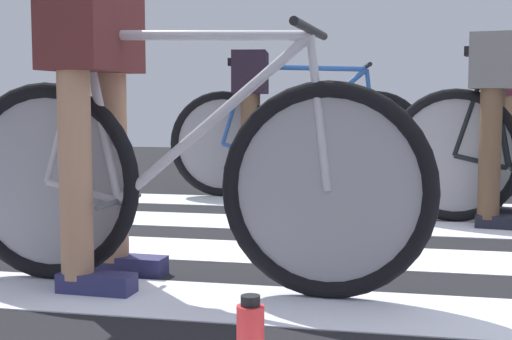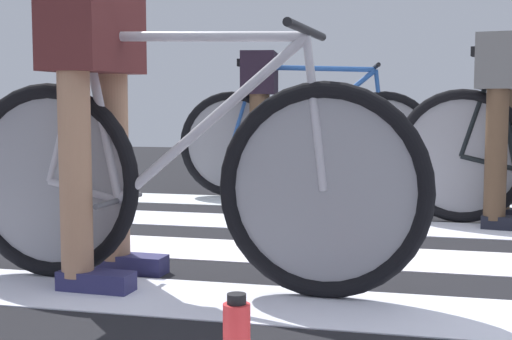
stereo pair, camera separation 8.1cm
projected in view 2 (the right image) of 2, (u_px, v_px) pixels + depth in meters
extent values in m
cube|color=black|center=(441.00, 284.00, 2.62)|extent=(18.00, 14.00, 0.02)
cube|color=white|center=(483.00, 318.00, 2.16)|extent=(5.20, 0.44, 0.00)
cube|color=white|center=(407.00, 259.00, 2.97)|extent=(5.20, 0.44, 0.00)
cube|color=white|center=(452.00, 230.00, 3.65)|extent=(5.20, 0.44, 0.00)
cube|color=white|center=(461.00, 208.00, 4.38)|extent=(5.20, 0.44, 0.00)
torus|color=black|center=(50.00, 181.00, 2.65)|extent=(0.72, 0.09, 0.72)
torus|color=black|center=(324.00, 191.00, 2.36)|extent=(0.72, 0.09, 0.72)
cylinder|color=gray|center=(50.00, 181.00, 2.65)|extent=(0.61, 0.04, 0.61)
cylinder|color=gray|center=(324.00, 191.00, 2.36)|extent=(0.61, 0.04, 0.61)
cylinder|color=#B4B2BB|center=(191.00, 36.00, 2.44)|extent=(0.80, 0.07, 0.05)
cylinder|color=#B4B2BB|center=(208.00, 122.00, 2.45)|extent=(0.70, 0.07, 0.59)
cylinder|color=#B4B2BB|center=(102.00, 119.00, 2.56)|extent=(0.15, 0.04, 0.59)
cylinder|color=#B4B2BB|center=(84.00, 191.00, 2.61)|extent=(0.29, 0.04, 0.09)
cylinder|color=#B4B2BB|center=(67.00, 110.00, 2.60)|extent=(0.19, 0.03, 0.53)
cylinder|color=#B4B2BB|center=(315.00, 114.00, 2.34)|extent=(0.09, 0.03, 0.50)
cube|color=black|center=(85.00, 28.00, 2.55)|extent=(0.24, 0.10, 0.05)
cylinder|color=black|center=(307.00, 30.00, 2.33)|extent=(0.05, 0.52, 0.03)
cylinder|color=#4C4C51|center=(119.00, 200.00, 2.57)|extent=(0.04, 0.34, 0.02)
cylinder|color=#A87A5B|center=(114.00, 136.00, 2.71)|extent=(0.11, 0.11, 0.94)
cylinder|color=#A87A5B|center=(75.00, 140.00, 2.44)|extent=(0.11, 0.11, 0.94)
cube|color=#552323|center=(93.00, 33.00, 2.54)|extent=(0.24, 0.42, 0.28)
cube|color=navy|center=(133.00, 264.00, 2.74)|extent=(0.26, 0.11, 0.07)
cube|color=navy|center=(96.00, 281.00, 2.47)|extent=(0.26, 0.11, 0.07)
torus|color=black|center=(461.00, 156.00, 3.85)|extent=(0.72, 0.18, 0.72)
cylinder|color=gray|center=(461.00, 156.00, 3.85)|extent=(0.60, 0.11, 0.61)
cylinder|color=black|center=(506.00, 113.00, 3.74)|extent=(0.16, 0.06, 0.59)
cylinder|color=black|center=(488.00, 163.00, 3.80)|extent=(0.29, 0.08, 0.09)
cylinder|color=black|center=(478.00, 107.00, 3.79)|extent=(0.19, 0.06, 0.53)
cube|color=black|center=(496.00, 51.00, 3.73)|extent=(0.25, 0.13, 0.05)
cylinder|color=brown|center=(502.00, 129.00, 3.89)|extent=(0.11, 0.11, 0.90)
cylinder|color=brown|center=(497.00, 131.00, 3.63)|extent=(0.11, 0.11, 0.90)
cube|color=#5F5E5F|center=(501.00, 62.00, 3.73)|extent=(0.29, 0.44, 0.28)
cube|color=black|center=(512.00, 215.00, 3.90)|extent=(0.27, 0.14, 0.07)
cube|color=black|center=(508.00, 223.00, 3.65)|extent=(0.27, 0.14, 0.07)
torus|color=black|center=(232.00, 144.00, 4.91)|extent=(0.72, 0.15, 0.72)
torus|color=black|center=(384.00, 145.00, 4.81)|extent=(0.72, 0.15, 0.72)
cylinder|color=gray|center=(232.00, 144.00, 4.91)|extent=(0.60, 0.09, 0.61)
cylinder|color=gray|center=(384.00, 145.00, 4.81)|extent=(0.60, 0.09, 0.61)
cylinder|color=#2957A6|center=(315.00, 68.00, 4.80)|extent=(0.80, 0.14, 0.05)
cylinder|color=#2957A6|center=(324.00, 112.00, 4.83)|extent=(0.70, 0.13, 0.59)
cylinder|color=#2957A6|center=(264.00, 110.00, 4.86)|extent=(0.16, 0.05, 0.59)
cylinder|color=#2957A6|center=(252.00, 149.00, 4.90)|extent=(0.29, 0.07, 0.09)
cylinder|color=#2957A6|center=(244.00, 106.00, 4.88)|extent=(0.19, 0.05, 0.53)
cylinder|color=#2957A6|center=(380.00, 108.00, 4.79)|extent=(0.09, 0.04, 0.50)
cube|color=black|center=(255.00, 63.00, 4.84)|extent=(0.25, 0.12, 0.05)
cylinder|color=black|center=(376.00, 67.00, 4.76)|extent=(0.10, 0.52, 0.03)
cylinder|color=#4C4C51|center=(273.00, 153.00, 4.89)|extent=(0.07, 0.34, 0.02)
cylinder|color=brown|center=(262.00, 124.00, 5.01)|extent=(0.11, 0.11, 0.89)
cylinder|color=brown|center=(258.00, 125.00, 4.74)|extent=(0.11, 0.11, 0.89)
cube|color=black|center=(260.00, 73.00, 4.84)|extent=(0.27, 0.44, 0.28)
cube|color=navy|center=(272.00, 189.00, 5.05)|extent=(0.27, 0.13, 0.07)
cube|color=navy|center=(268.00, 195.00, 4.77)|extent=(0.27, 0.13, 0.07)
torus|color=black|center=(490.00, 141.00, 5.30)|extent=(0.72, 0.07, 0.72)
cylinder|color=gray|center=(490.00, 141.00, 5.30)|extent=(0.61, 0.01, 0.61)
cylinder|color=orange|center=(510.00, 145.00, 5.27)|extent=(0.29, 0.03, 0.09)
cylinder|color=orange|center=(503.00, 106.00, 5.26)|extent=(0.18, 0.03, 0.53)
cylinder|color=black|center=(237.00, 299.00, 1.66)|extent=(0.04, 0.04, 0.02)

